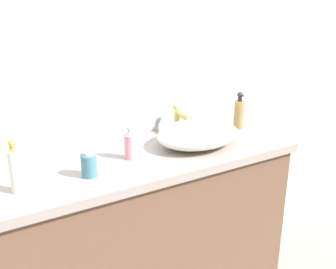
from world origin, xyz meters
TOP-DOWN VIEW (x-y plane):
  - bathroom_wall_rear at (0.00, 0.73)m, footprint 6.00×0.06m
  - vanity_counter at (-0.01, 0.44)m, footprint 1.48×0.50m
  - wall_mirror_panel at (-0.01, 0.69)m, footprint 1.42×0.01m
  - sink_basin at (0.31, 0.41)m, footprint 0.40×0.30m
  - faucet at (0.31, 0.58)m, footprint 0.03×0.14m
  - soap_dispenser at (-0.03, 0.43)m, footprint 0.05×0.05m
  - lotion_bottle at (0.63, 0.50)m, footprint 0.05×0.05m
  - perfume_bottle at (-0.51, 0.36)m, footprint 0.05×0.05m
  - spray_can at (-0.24, 0.36)m, footprint 0.06×0.06m

SIDE VIEW (x-z plane):
  - vanity_counter at x=-0.01m, z-range 0.00..0.87m
  - spray_can at x=-0.24m, z-range 0.86..0.97m
  - sink_basin at x=0.31m, z-range 0.86..0.97m
  - soap_dispenser at x=-0.03m, z-range 0.85..1.01m
  - lotion_bottle at x=0.63m, z-range 0.85..1.04m
  - faucet at x=0.31m, z-range 0.87..1.02m
  - perfume_bottle at x=-0.51m, z-range 0.85..1.06m
  - bathroom_wall_rear at x=0.00m, z-range 0.00..2.60m
  - wall_mirror_panel at x=-0.01m, z-range 0.86..1.86m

